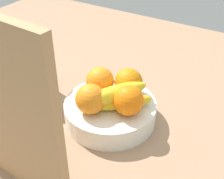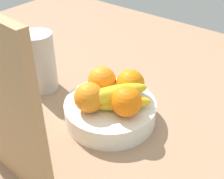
# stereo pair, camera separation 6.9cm
# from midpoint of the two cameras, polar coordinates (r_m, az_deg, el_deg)

# --- Properties ---
(ground_plane) EXTENTS (1.80, 1.40, 0.03)m
(ground_plane) POSITION_cam_midpoint_polar(r_m,az_deg,el_deg) (0.79, -2.87, -6.57)
(ground_plane) COLOR #A27D5F
(fruit_bowl) EXTENTS (0.23, 0.23, 0.05)m
(fruit_bowl) POSITION_cam_midpoint_polar(r_m,az_deg,el_deg) (0.76, -2.60, -4.20)
(fruit_bowl) COLOR white
(fruit_bowl) RESTS_ON ground_plane
(orange_front_left) EXTENTS (0.07, 0.07, 0.07)m
(orange_front_left) POSITION_cam_midpoint_polar(r_m,az_deg,el_deg) (0.76, -4.91, 1.53)
(orange_front_left) COLOR orange
(orange_front_left) RESTS_ON fruit_bowl
(orange_front_right) EXTENTS (0.07, 0.07, 0.07)m
(orange_front_right) POSITION_cam_midpoint_polar(r_m,az_deg,el_deg) (0.70, -6.94, -1.90)
(orange_front_right) COLOR orange
(orange_front_right) RESTS_ON fruit_bowl
(orange_center) EXTENTS (0.07, 0.07, 0.07)m
(orange_center) POSITION_cam_midpoint_polar(r_m,az_deg,el_deg) (0.69, 0.28, -2.18)
(orange_center) COLOR orange
(orange_center) RESTS_ON fruit_bowl
(orange_back_left) EXTENTS (0.07, 0.07, 0.07)m
(orange_back_left) POSITION_cam_midpoint_polar(r_m,az_deg,el_deg) (0.75, 0.56, 1.26)
(orange_back_left) COLOR orange
(orange_back_left) RESTS_ON fruit_bowl
(banana_bunch) EXTENTS (0.16, 0.17, 0.06)m
(banana_bunch) POSITION_cam_midpoint_polar(r_m,az_deg,el_deg) (0.71, -2.03, -1.68)
(banana_bunch) COLOR yellow
(banana_bunch) RESTS_ON fruit_bowl
(cutting_board) EXTENTS (0.28, 0.04, 0.36)m
(cutting_board) POSITION_cam_midpoint_polar(r_m,az_deg,el_deg) (0.57, -23.61, -3.61)
(cutting_board) COLOR tan
(cutting_board) RESTS_ON ground_plane
(thermos_tumbler) EXTENTS (0.09, 0.09, 0.17)m
(thermos_tumbler) POSITION_cam_midpoint_polar(r_m,az_deg,el_deg) (0.86, -17.08, 4.16)
(thermos_tumbler) COLOR #B5B5B4
(thermos_tumbler) RESTS_ON ground_plane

